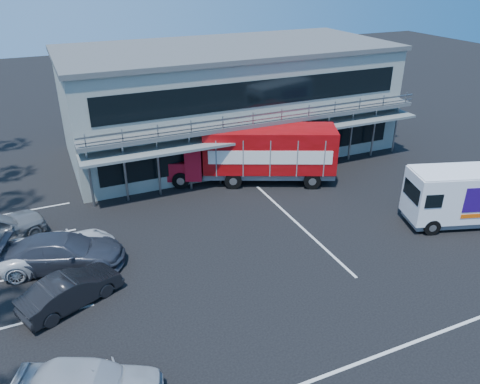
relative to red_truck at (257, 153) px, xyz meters
name	(u,v)px	position (x,y,z in m)	size (l,w,h in m)	color
ground	(294,264)	(-2.35, -8.79, -1.90)	(120.00, 120.00, 0.00)	black
building	(228,99)	(0.65, 6.15, 1.75)	(22.40, 12.00, 7.30)	gray
red_truck	(257,153)	(0.00, 0.00, 0.00)	(10.36, 6.36, 3.47)	#AD0D20
white_van	(468,196)	(7.64, -9.07, -0.30)	(6.56, 3.92, 3.03)	white
parked_car_b	(71,290)	(-11.85, -7.59, -1.24)	(1.41, 4.06, 1.34)	black
parked_car_c	(59,250)	(-12.02, -4.39, -1.20)	(2.33, 5.04, 1.40)	silver
parked_car_d	(64,252)	(-11.85, -4.79, -1.14)	(2.15, 5.29, 1.54)	#2F343F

